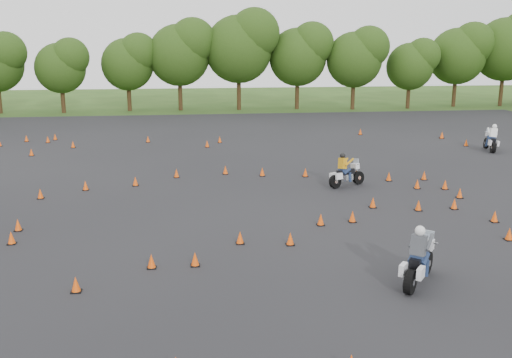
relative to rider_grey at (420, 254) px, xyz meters
The scene contains 7 objects.
ground 6.37m from the rider_grey, 127.23° to the left, with size 140.00×140.00×0.00m, color #2D5119.
asphalt_pad 11.70m from the rider_grey, 109.08° to the left, with size 62.00×62.00×0.00m, color black.
treeline 40.74m from the rider_grey, 89.87° to the left, with size 86.77×32.24×11.01m.
traffic_cones 11.31m from the rider_grey, 110.27° to the left, with size 35.88×33.17×0.45m.
rider_grey is the anchor object (origin of this frame).
rider_yellow 11.85m from the rider_grey, 84.27° to the left, with size 2.21×0.68×1.71m, color #C68511, non-canonical shape.
rider_white 24.00m from the rider_grey, 56.41° to the left, with size 2.35×0.72×1.82m, color white, non-canonical shape.
Camera 1 is at (-3.04, -20.31, 7.13)m, focal length 40.00 mm.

